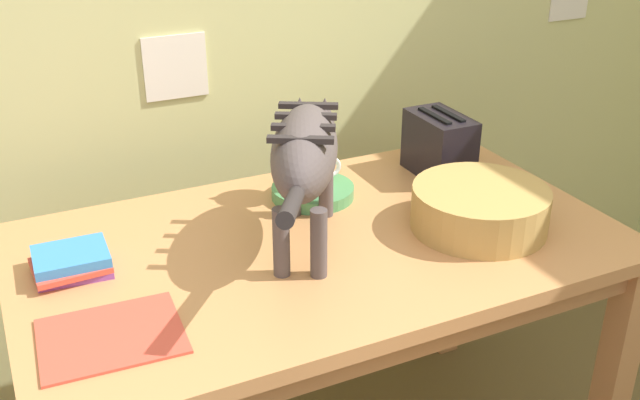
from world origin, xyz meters
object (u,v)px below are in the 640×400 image
dining_table (320,272)px  wicker_basket (480,208)px  book_stack (72,262)px  cat (306,152)px  magazine (111,336)px  toaster (439,145)px  coffee_mug (314,172)px  saucer_bowl (313,192)px

dining_table → wicker_basket: bearing=-17.0°
book_stack → wicker_basket: 0.93m
cat → magazine: (-0.49, -0.20, -0.21)m
wicker_basket → toaster: (0.09, 0.31, 0.03)m
cat → toaster: (0.48, 0.18, -0.13)m
coffee_mug → toaster: 0.37m
magazine → wicker_basket: size_ratio=0.81×
saucer_bowl → wicker_basket: 0.43m
dining_table → toaster: toaster is taller
coffee_mug → cat: bearing=-119.7°
dining_table → magazine: bearing=-161.0°
wicker_basket → toaster: size_ratio=1.61×
dining_table → saucer_bowl: (0.08, 0.21, 0.11)m
wicker_basket → saucer_bowl: bearing=131.3°
magazine → toaster: size_ratio=1.30×
dining_table → book_stack: book_stack is taller
coffee_mug → wicker_basket: bearing=-49.0°
dining_table → magazine: size_ratio=5.30×
dining_table → toaster: bearing=23.5°
dining_table → coffee_mug: bearing=68.4°
cat → wicker_basket: size_ratio=1.99×
saucer_bowl → toaster: bearing=-2.1°
toaster → wicker_basket: bearing=-106.2°
coffee_mug → book_stack: bearing=-169.4°
saucer_bowl → coffee_mug: coffee_mug is taller
dining_table → magazine: 0.55m
saucer_bowl → book_stack: 0.63m
book_stack → wicker_basket: bearing=-12.8°
saucer_bowl → coffee_mug: size_ratio=1.77×
saucer_bowl → book_stack: size_ratio=1.27×
saucer_bowl → toaster: 0.38m
dining_table → cat: bearing=141.4°
saucer_bowl → magazine: saucer_bowl is taller
saucer_bowl → wicker_basket: (0.28, -0.32, 0.04)m
cat → saucer_bowl: 0.30m
cat → coffee_mug: bearing=89.2°
cat → coffee_mug: size_ratio=5.32×
magazine → toaster: (0.97, 0.37, 0.08)m
book_stack → dining_table: bearing=-9.9°
magazine → toaster: 1.04m
coffee_mug → magazine: bearing=-147.0°
dining_table → wicker_basket: wicker_basket is taller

